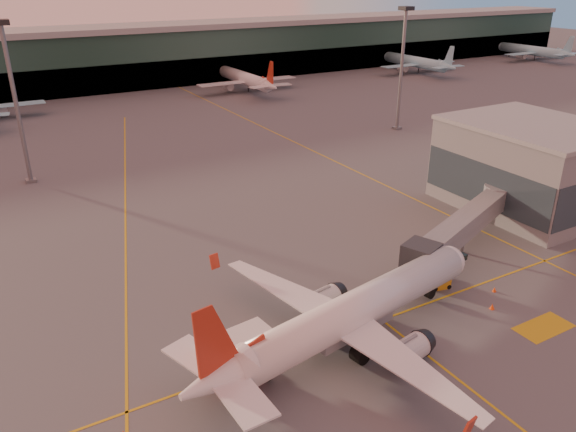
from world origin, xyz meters
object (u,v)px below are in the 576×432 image
main_airplane (349,315)px  catering_truck (237,357)px  gpu_cart (440,283)px  pushback_tug (418,271)px

main_airplane → catering_truck: (-11.06, 0.44, -0.69)m
gpu_cart → pushback_tug: pushback_tug is taller
main_airplane → gpu_cart: 15.64m
catering_truck → gpu_cart: (26.05, 3.04, -2.10)m
main_airplane → catering_truck: 11.09m
gpu_cart → pushback_tug: 3.12m
main_airplane → catering_truck: bearing=167.5°
gpu_cart → main_airplane: bearing=-152.6°
catering_truck → pushback_tug: size_ratio=1.80×
main_airplane → gpu_cart: size_ratio=14.50×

